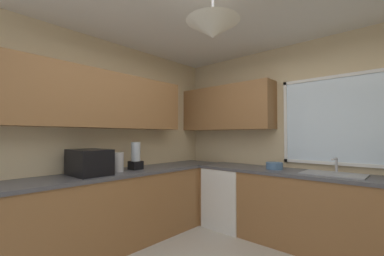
{
  "coord_description": "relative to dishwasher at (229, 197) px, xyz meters",
  "views": [
    {
      "loc": [
        1.19,
        -1.58,
        1.35
      ],
      "look_at": [
        -0.77,
        0.6,
        1.45
      ],
      "focal_mm": 23.2,
      "sensor_mm": 36.0,
      "label": 1
    }
  ],
  "objects": [
    {
      "name": "bowl",
      "position": [
        0.7,
        0.03,
        0.52
      ],
      "size": [
        0.22,
        0.22,
        0.09
      ],
      "primitive_type": "cylinder",
      "color": "#4C7099",
      "rests_on": "counter_run_back"
    },
    {
      "name": "sink_assembly",
      "position": [
        1.39,
        0.04,
        0.49
      ],
      "size": [
        0.64,
        0.4,
        0.19
      ],
      "color": "#9EA0A5",
      "rests_on": "counter_run_back"
    },
    {
      "name": "counter_run_back",
      "position": [
        1.11,
        0.03,
        0.02
      ],
      "size": [
        2.94,
        0.65,
        0.91
      ],
      "color": "olive",
      "rests_on": "ground_plane"
    },
    {
      "name": "blender_appliance",
      "position": [
        -0.66,
        -1.22,
        0.64
      ],
      "size": [
        0.15,
        0.15,
        0.36
      ],
      "color": "black",
      "rests_on": "counter_run_left"
    },
    {
      "name": "microwave",
      "position": [
        -0.66,
        -1.85,
        0.62
      ],
      "size": [
        0.48,
        0.36,
        0.29
      ],
      "primitive_type": "cube",
      "color": "black",
      "rests_on": "counter_run_left"
    },
    {
      "name": "dishwasher",
      "position": [
        0.0,
        0.0,
        0.0
      ],
      "size": [
        0.6,
        0.6,
        0.86
      ],
      "primitive_type": "cube",
      "color": "white",
      "rests_on": "ground_plane"
    },
    {
      "name": "kettle",
      "position": [
        -0.64,
        -1.5,
        0.6
      ],
      "size": [
        0.14,
        0.14,
        0.24
      ],
      "primitive_type": "cylinder",
      "color": "#B7B7BC",
      "rests_on": "counter_run_left"
    },
    {
      "name": "room_shell",
      "position": [
        0.53,
        -1.12,
        1.34
      ],
      "size": [
        3.85,
        3.96,
        2.69
      ],
      "color": "beige",
      "rests_on": "ground_plane"
    },
    {
      "name": "counter_run_left",
      "position": [
        -0.66,
        -1.58,
        0.02
      ],
      "size": [
        0.65,
        3.57,
        0.91
      ],
      "color": "olive",
      "rests_on": "ground_plane"
    }
  ]
}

